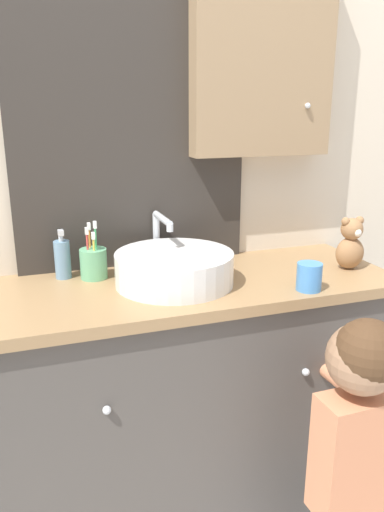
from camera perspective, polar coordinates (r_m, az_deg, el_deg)
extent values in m
cube|color=beige|center=(1.78, -3.63, 10.68)|extent=(3.20, 0.06, 2.50)
cube|color=#332D28|center=(1.71, -7.03, 15.59)|extent=(0.80, 0.02, 1.14)
cube|color=#B2C1CC|center=(1.70, -6.98, 15.59)|extent=(0.74, 0.01, 1.08)
cube|color=#997A56|center=(1.83, 8.05, 21.95)|extent=(0.51, 0.10, 0.68)
sphere|color=silver|center=(1.85, 13.08, 16.39)|extent=(0.02, 0.02, 0.02)
cube|color=#4C4742|center=(1.81, -0.62, -17.05)|extent=(1.33, 0.47, 0.86)
cube|color=#99754C|center=(1.60, -0.66, -3.55)|extent=(1.37, 0.51, 0.03)
sphere|color=silver|center=(1.43, -9.71, -16.97)|extent=(0.02, 0.02, 0.02)
sphere|color=silver|center=(1.62, 12.88, -12.81)|extent=(0.02, 0.02, 0.02)
cylinder|color=white|center=(1.56, -2.03, -1.42)|extent=(0.37, 0.37, 0.10)
cylinder|color=silver|center=(1.55, -2.05, 0.22)|extent=(0.31, 0.31, 0.01)
cylinder|color=silver|center=(1.75, -4.08, 1.90)|extent=(0.02, 0.02, 0.18)
cylinder|color=silver|center=(1.65, -3.39, 4.29)|extent=(0.02, 0.17, 0.02)
cylinder|color=silver|center=(1.57, -2.54, 3.25)|extent=(0.02, 0.02, 0.02)
sphere|color=white|center=(1.79, -0.88, 0.47)|extent=(0.05, 0.05, 0.05)
cylinder|color=#66B27F|center=(1.65, -11.19, -0.86)|extent=(0.09, 0.09, 0.10)
cylinder|color=#47B26B|center=(1.63, -10.90, 0.86)|extent=(0.01, 0.01, 0.18)
cube|color=white|center=(1.61, -11.05, 3.53)|extent=(0.01, 0.02, 0.02)
cylinder|color=orange|center=(1.66, -11.56, 0.87)|extent=(0.01, 0.01, 0.17)
cube|color=white|center=(1.64, -11.71, 3.35)|extent=(0.01, 0.02, 0.02)
cylinder|color=#D6423D|center=(1.63, -11.81, 0.48)|extent=(0.01, 0.01, 0.16)
cube|color=white|center=(1.62, -11.95, 2.82)|extent=(0.01, 0.02, 0.02)
cylinder|color=#E5CC4C|center=(1.62, -11.11, 0.14)|extent=(0.01, 0.01, 0.14)
cube|color=white|center=(1.60, -11.23, 2.27)|extent=(0.01, 0.02, 0.02)
cylinder|color=#6B93B2|center=(1.67, -14.58, -0.40)|extent=(0.05, 0.05, 0.12)
cylinder|color=silver|center=(1.65, -14.76, 2.03)|extent=(0.02, 0.02, 0.02)
cube|color=silver|center=(1.64, -14.78, 2.60)|extent=(0.02, 0.03, 0.02)
cube|color=tan|center=(1.54, 17.83, -20.76)|extent=(0.21, 0.12, 0.36)
sphere|color=#997051|center=(1.38, 18.91, -11.03)|extent=(0.19, 0.19, 0.19)
sphere|color=#4C331E|center=(1.36, 19.47, -10.33)|extent=(0.17, 0.17, 0.17)
cylinder|color=tan|center=(1.64, 16.13, -13.26)|extent=(0.05, 0.27, 0.05)
cylinder|color=#D6423D|center=(1.72, 13.60, -10.12)|extent=(0.01, 0.05, 0.12)
ellipsoid|color=#9E7047|center=(1.80, 17.57, 0.32)|extent=(0.10, 0.08, 0.11)
sphere|color=#9E7047|center=(1.77, 17.81, 2.95)|extent=(0.07, 0.07, 0.07)
sphere|color=#9E7047|center=(1.75, 17.15, 3.79)|extent=(0.03, 0.03, 0.03)
sphere|color=#9E7047|center=(1.79, 18.62, 3.89)|extent=(0.03, 0.03, 0.03)
sphere|color=silver|center=(1.75, 18.41, 2.54)|extent=(0.03, 0.03, 0.03)
cylinder|color=#4789D1|center=(1.55, 13.24, -2.32)|extent=(0.08, 0.08, 0.09)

